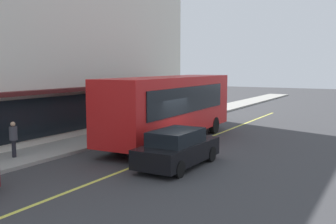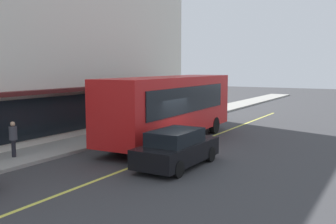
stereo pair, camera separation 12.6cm
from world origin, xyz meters
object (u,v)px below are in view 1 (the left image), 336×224
Objects in this scene: bus at (171,105)px; pedestrian_mid_block at (13,136)px; traffic_light at (97,96)px; pedestrian_waiting at (139,113)px; car_black at (178,149)px.

pedestrian_mid_block is (-7.16, 3.76, -0.92)m from bus.
pedestrian_mid_block is (-4.60, 0.82, -1.47)m from traffic_light.
bus reaches higher than pedestrian_waiting.
pedestrian_mid_block is 9.47m from pedestrian_waiting.
bus is at bearing -27.71° from pedestrian_mid_block.
bus is 3.94m from traffic_light.
pedestrian_mid_block is at bearing 111.58° from car_black.
car_black is at bearing -136.56° from pedestrian_waiting.
traffic_light reaches higher than pedestrian_waiting.
bus is 4.41m from pedestrian_waiting.
traffic_light is at bearing 131.07° from bus.
car_black is at bearing -68.42° from pedestrian_mid_block.
car_black is (-1.99, -5.78, -1.79)m from traffic_light.
pedestrian_waiting is at bearing 57.70° from bus.
pedestrian_waiting is (9.47, -0.11, 0.05)m from pedestrian_mid_block.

